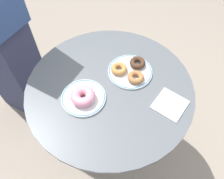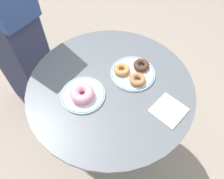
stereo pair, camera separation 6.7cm
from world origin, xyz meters
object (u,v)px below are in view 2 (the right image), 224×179
Objects in this scene: plate_left at (83,95)px; donut_old_fashioned at (122,69)px; plate_right at (133,73)px; cafe_table at (111,108)px; donut_pink_frosted at (82,93)px; paper_napkin at (169,110)px; donut_chocolate at (141,65)px; person_figure at (3,18)px; donut_cinnamon at (137,80)px.

donut_old_fashioned is (0.22, -0.03, 0.02)m from plate_left.
plate_right is at bearing -52.33° from donut_old_fashioned.
cafe_table is 0.25m from plate_left.
plate_right is at bearing -13.08° from donut_pink_frosted.
donut_pink_frosted is (-0.13, 0.04, 0.23)m from cafe_table.
plate_right is at bearing 81.89° from paper_napkin.
donut_chocolate is 0.26m from paper_napkin.
plate_left is 2.56× the size of donut_chocolate.
plate_right is 1.98× the size of donut_pink_frosted.
plate_left is 0.22m from donut_old_fashioned.
paper_napkin is at bearing -110.26° from donut_chocolate.
donut_chocolate is 0.84m from person_figure.
donut_cinnamon reaches higher than paper_napkin.
donut_pink_frosted is 0.32m from donut_chocolate.
plate_right is at bearing 177.00° from donut_chocolate.
person_figure is (-0.00, 0.71, 0.00)m from donut_pink_frosted.
donut_cinnamon is at bearing -24.90° from donut_pink_frosted.
donut_chocolate is at bearing -67.82° from person_figure.
donut_old_fashioned is at bearing -4.33° from donut_pink_frosted.
donut_chocolate is at bearing -8.07° from cafe_table.
donut_pink_frosted reaches higher than donut_cinnamon.
paper_napkin is at bearing -93.32° from donut_cinnamon.
donut_pink_frosted is at bearing -89.85° from person_figure.
donut_chocolate is at bearing 30.71° from donut_cinnamon.
plate_right is 0.27m from donut_pink_frosted.
donut_chocolate reaches higher than cafe_table.
plate_left is 0.38m from paper_napkin.
donut_pink_frosted is 1.40× the size of donut_cinnamon.
plate_left is at bearing 160.05° from cafe_table.
cafe_table is 0.27m from donut_pink_frosted.
donut_cinnamon reaches higher than plate_right.
paper_napkin is at bearing -71.24° from cafe_table.
plate_left is at bearing 152.73° from donut_cinnamon.
cafe_table is 0.80m from person_figure.
donut_old_fashioned is 1.00× the size of donut_cinnamon.
donut_chocolate is 0.10m from donut_old_fashioned.
donut_old_fashioned reaches higher than plate_left.
person_figure is (-0.26, 0.78, 0.03)m from plate_right.
plate_right is 2.76× the size of donut_old_fashioned.
person_figure is (-0.23, 1.02, 0.03)m from paper_napkin.
person_figure reaches higher than donut_pink_frosted.
plate_right is (0.25, -0.07, 0.00)m from plate_left.
donut_old_fashioned is at bearing -6.59° from plate_left.
plate_right is 0.06m from donut_old_fashioned.
plate_right is at bearing -71.29° from person_figure.
donut_old_fashioned is 0.77m from person_figure.
donut_pink_frosted reaches higher than cafe_table.
cafe_table is 0.24m from plate_right.
plate_left is 0.71m from person_figure.
plate_left is at bearing 164.80° from plate_right.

